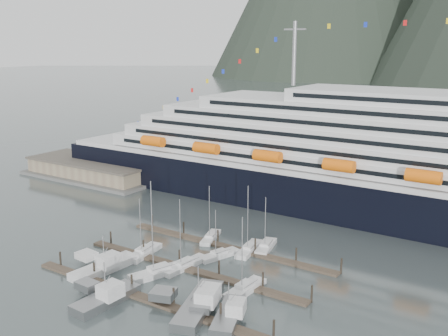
{
  "coord_description": "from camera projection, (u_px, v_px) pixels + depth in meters",
  "views": [
    {
      "loc": [
        49.62,
        -68.32,
        40.75
      ],
      "look_at": [
        -9.69,
        22.0,
        15.07
      ],
      "focal_mm": 42.0,
      "sensor_mm": 36.0,
      "label": 1
    }
  ],
  "objects": [
    {
      "name": "warehouse",
      "position": [
        93.0,
        170.0,
        163.57
      ],
      "size": [
        46.0,
        20.0,
        5.8
      ],
      "color": "#595956",
      "rests_on": "ground"
    },
    {
      "name": "sailboat_c",
      "position": [
        219.0,
        255.0,
        102.49
      ],
      "size": [
        4.98,
        9.05,
        10.23
      ],
      "rotation": [
        0.0,
        0.0,
        1.26
      ],
      "color": "silver",
      "rests_on": "ground"
    },
    {
      "name": "sailboat_d",
      "position": [
        185.0,
        265.0,
        97.73
      ],
      "size": [
        3.61,
        10.96,
        14.0
      ],
      "rotation": [
        0.0,
        0.0,
        1.47
      ],
      "color": "silver",
      "rests_on": "ground"
    },
    {
      "name": "trawler_c",
      "position": [
        198.0,
        303.0,
        82.35
      ],
      "size": [
        12.28,
        16.08,
        8.01
      ],
      "rotation": [
        0.0,
        0.0,
        1.88
      ],
      "color": "gray",
      "rests_on": "ground"
    },
    {
      "name": "sailboat_a",
      "position": [
        144.0,
        253.0,
        103.61
      ],
      "size": [
        4.19,
        9.81,
        12.35
      ],
      "rotation": [
        0.0,
        0.0,
        1.73
      ],
      "color": "silver",
      "rests_on": "ground"
    },
    {
      "name": "trawler_d",
      "position": [
        228.0,
        314.0,
        79.21
      ],
      "size": [
        9.59,
        11.87,
        6.77
      ],
      "rotation": [
        0.0,
        0.0,
        1.93
      ],
      "color": "gray",
      "rests_on": "ground"
    },
    {
      "name": "trawler_a",
      "position": [
        104.0,
        266.0,
        96.31
      ],
      "size": [
        10.1,
        13.96,
        7.53
      ],
      "rotation": [
        0.0,
        0.0,
        1.48
      ],
      "color": "silver",
      "rests_on": "ground"
    },
    {
      "name": "sailboat_h",
      "position": [
        245.0,
        289.0,
        88.23
      ],
      "size": [
        3.26,
        9.53,
        13.96
      ],
      "rotation": [
        0.0,
        0.0,
        1.51
      ],
      "color": "silver",
      "rests_on": "ground"
    },
    {
      "name": "sailboat_e",
      "position": [
        211.0,
        238.0,
        111.82
      ],
      "size": [
        4.87,
        8.94,
        12.43
      ],
      "rotation": [
        0.0,
        0.0,
        1.89
      ],
      "color": "silver",
      "rests_on": "ground"
    },
    {
      "name": "dock_near",
      "position": [
        142.0,
        297.0,
        85.95
      ],
      "size": [
        48.18,
        2.28,
        3.2
      ],
      "color": "#47372D",
      "rests_on": "ground"
    },
    {
      "name": "sailboat_b",
      "position": [
        159.0,
        272.0,
        94.7
      ],
      "size": [
        6.57,
        11.59,
        18.23
      ],
      "rotation": [
        0.0,
        0.0,
        1.23
      ],
      "color": "silver",
      "rests_on": "ground"
    },
    {
      "name": "trawler_b",
      "position": [
        105.0,
        297.0,
        84.38
      ],
      "size": [
        9.26,
        12.15,
        7.8
      ],
      "rotation": [
        0.0,
        0.0,
        1.51
      ],
      "color": "gray",
      "rests_on": "ground"
    },
    {
      "name": "sailboat_g",
      "position": [
        249.0,
        249.0,
        105.46
      ],
      "size": [
        4.12,
        10.11,
        14.33
      ],
      "rotation": [
        0.0,
        0.0,
        1.75
      ],
      "color": "silver",
      "rests_on": "ground"
    },
    {
      "name": "ground",
      "position": [
        201.0,
        283.0,
        91.48
      ],
      "size": [
        1600.0,
        1600.0,
        0.0
      ],
      "primitive_type": "plane",
      "color": "#3F4A49",
      "rests_on": "ground"
    },
    {
      "name": "dock_far",
      "position": [
        227.0,
        247.0,
        107.1
      ],
      "size": [
        48.18,
        2.28,
        3.2
      ],
      "color": "#47372D",
      "rests_on": "ground"
    },
    {
      "name": "sailboat_f",
      "position": [
        266.0,
        247.0,
        106.66
      ],
      "size": [
        4.58,
        9.1,
        11.66
      ],
      "rotation": [
        0.0,
        0.0,
        1.82
      ],
      "color": "silver",
      "rests_on": "ground"
    },
    {
      "name": "dock_mid",
      "position": [
        189.0,
        269.0,
        96.53
      ],
      "size": [
        48.18,
        2.28,
        3.2
      ],
      "color": "#47372D",
      "rests_on": "ground"
    }
  ]
}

